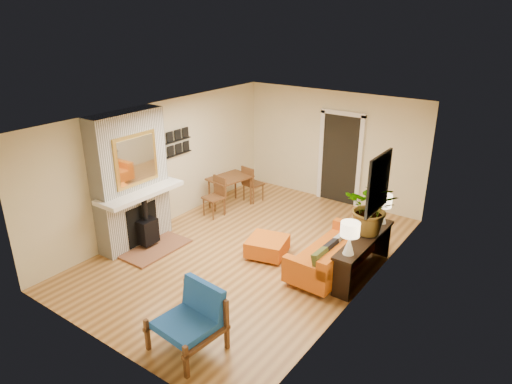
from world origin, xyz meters
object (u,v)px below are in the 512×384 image
at_px(blue_chair, 193,315).
at_px(console_table, 364,246).
at_px(dining_table, 232,184).
at_px(houseplant, 372,207).
at_px(lamp_near, 350,234).
at_px(sofa, 335,254).
at_px(ottoman, 267,246).
at_px(lamp_far, 383,205).

distance_m(blue_chair, console_table, 3.20).
bearing_deg(dining_table, houseplant, -12.56).
relative_size(console_table, lamp_near, 3.43).
xyz_separation_m(dining_table, lamp_near, (3.65, -1.68, 0.49)).
bearing_deg(sofa, ottoman, -169.13).
bearing_deg(sofa, dining_table, 159.97).
bearing_deg(console_table, lamp_far, 90.00).
bearing_deg(dining_table, lamp_far, -4.77).
relative_size(ottoman, console_table, 0.45).
relative_size(ottoman, lamp_far, 1.55).
bearing_deg(ottoman, console_table, 12.75).
xyz_separation_m(sofa, dining_table, (-3.19, 1.16, 0.25)).
height_order(dining_table, console_table, dining_table).
distance_m(ottoman, lamp_near, 1.94).
bearing_deg(sofa, console_table, 17.79).
bearing_deg(lamp_near, lamp_far, 90.00).
bearing_deg(ottoman, lamp_near, -9.17).
xyz_separation_m(dining_table, console_table, (3.65, -1.02, 0.00)).
xyz_separation_m(console_table, lamp_far, (0.00, 0.71, 0.49)).
distance_m(lamp_near, lamp_far, 1.38).
bearing_deg(houseplant, blue_chair, -109.79).
relative_size(dining_table, lamp_near, 3.09).
bearing_deg(lamp_far, ottoman, -147.27).
distance_m(blue_chair, dining_table, 4.71).
height_order(console_table, lamp_near, lamp_near).
bearing_deg(console_table, ottoman, -167.25).
bearing_deg(dining_table, sofa, -20.03).
distance_m(sofa, dining_table, 3.41).
distance_m(dining_table, console_table, 3.79).
height_order(ottoman, console_table, console_table).
bearing_deg(console_table, blue_chair, -111.22).
bearing_deg(lamp_near, console_table, 90.00).
distance_m(ottoman, dining_table, 2.42).
relative_size(dining_table, houseplant, 1.75).
xyz_separation_m(sofa, console_table, (0.46, 0.15, 0.25)).
distance_m(sofa, ottoman, 1.29).
height_order(console_table, houseplant, houseplant).
height_order(sofa, lamp_far, lamp_far).
relative_size(sofa, ottoman, 2.30).
xyz_separation_m(sofa, ottoman, (-1.26, -0.24, -0.13)).
height_order(sofa, lamp_near, lamp_near).
relative_size(lamp_near, lamp_far, 1.00).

